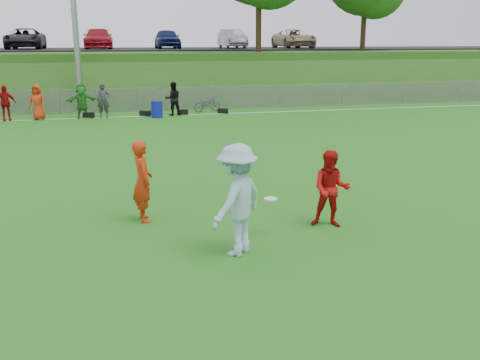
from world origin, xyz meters
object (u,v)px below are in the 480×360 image
object	(u,v)px
player_red_left	(143,181)
player_blue	(237,200)
recycling_bin	(157,109)
player_red_center	(331,189)
bicycle	(207,104)
frisbee	(271,199)

from	to	relation	value
player_red_left	player_blue	xyz separation A→B (m)	(1.53, -2.26, 0.14)
player_blue	recycling_bin	world-z (taller)	player_blue
player_red_center	bicycle	world-z (taller)	player_red_center
player_blue	bicycle	size ratio (longest dim) A/B	1.32
player_blue	recycling_bin	xyz separation A→B (m)	(0.17, 17.93, -0.61)
player_blue	frisbee	xyz separation A→B (m)	(0.86, 0.73, -0.26)
player_red_center	frisbee	distance (m)	1.40
player_red_left	bicycle	size ratio (longest dim) A/B	1.13
player_blue	frisbee	world-z (taller)	player_blue
player_blue	recycling_bin	size ratio (longest dim) A/B	2.45
player_blue	bicycle	distance (m)	19.81
frisbee	player_blue	bearing A→B (deg)	-139.42
recycling_bin	bicycle	distance (m)	3.28
frisbee	bicycle	world-z (taller)	bicycle
player_red_left	frisbee	xyz separation A→B (m)	(2.39, -1.52, -0.11)
player_red_left	player_red_center	bearing A→B (deg)	-116.96
recycling_bin	bicycle	xyz separation A→B (m)	(2.84, 1.64, -0.01)
player_red_left	frisbee	size ratio (longest dim) A/B	6.68
player_red_center	recycling_bin	size ratio (longest dim) A/B	1.94
player_blue	bicycle	xyz separation A→B (m)	(3.00, 19.57, -0.62)
recycling_bin	player_blue	bearing A→B (deg)	-90.53
player_red_center	frisbee	world-z (taller)	player_red_center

